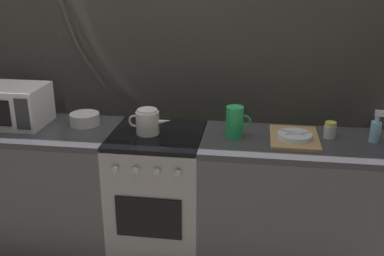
{
  "coord_description": "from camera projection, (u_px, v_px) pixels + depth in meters",
  "views": [
    {
      "loc": [
        0.62,
        -2.7,
        1.96
      ],
      "look_at": [
        0.23,
        0.0,
        0.95
      ],
      "focal_mm": 42.5,
      "sensor_mm": 36.0,
      "label": 1
    }
  ],
  "objects": [
    {
      "name": "microwave",
      "position": [
        12.0,
        105.0,
        3.08
      ],
      "size": [
        0.46,
        0.35,
        0.27
      ],
      "color": "white",
      "rests_on": "counter_left"
    },
    {
      "name": "back_wall",
      "position": [
        166.0,
        77.0,
        3.15
      ],
      "size": [
        3.6,
        0.05,
        2.4
      ],
      "color": "#B2AD9E",
      "rests_on": "ground_plane"
    },
    {
      "name": "dish_pile",
      "position": [
        294.0,
        137.0,
        2.85
      ],
      "size": [
        0.3,
        0.4,
        0.06
      ],
      "color": "tan",
      "rests_on": "counter_right"
    },
    {
      "name": "ground_plane",
      "position": [
        160.0,
        250.0,
        3.27
      ],
      "size": [
        8.0,
        8.0,
        0.0
      ],
      "primitive_type": "plane",
      "color": "#6B6054"
    },
    {
      "name": "mixing_bowl",
      "position": [
        85.0,
        119.0,
        3.1
      ],
      "size": [
        0.2,
        0.2,
        0.08
      ],
      "primitive_type": "cylinder",
      "color": "silver",
      "rests_on": "counter_left"
    },
    {
      "name": "counter_left",
      "position": [
        35.0,
        186.0,
        3.23
      ],
      "size": [
        1.2,
        0.6,
        0.9
      ],
      "color": "#515459",
      "rests_on": "ground_plane"
    },
    {
      "name": "pitcher",
      "position": [
        235.0,
        122.0,
        2.87
      ],
      "size": [
        0.16,
        0.11,
        0.2
      ],
      "color": "green",
      "rests_on": "counter_right"
    },
    {
      "name": "counter_right",
      "position": [
        292.0,
        204.0,
        2.99
      ],
      "size": [
        1.2,
        0.6,
        0.9
      ],
      "color": "#515459",
      "rests_on": "ground_plane"
    },
    {
      "name": "spray_bottle",
      "position": [
        376.0,
        130.0,
        2.8
      ],
      "size": [
        0.08,
        0.06,
        0.2
      ],
      "color": "#8CCCE5",
      "rests_on": "counter_right"
    },
    {
      "name": "kettle",
      "position": [
        148.0,
        122.0,
        2.93
      ],
      "size": [
        0.28,
        0.15,
        0.17
      ],
      "color": "white",
      "rests_on": "stove_unit"
    },
    {
      "name": "stove_unit",
      "position": [
        159.0,
        195.0,
        3.11
      ],
      "size": [
        0.6,
        0.63,
        0.9
      ],
      "color": "#9E9EA3",
      "rests_on": "ground_plane"
    },
    {
      "name": "spice_jar",
      "position": [
        330.0,
        130.0,
        2.87
      ],
      "size": [
        0.08,
        0.08,
        0.1
      ],
      "color": "silver",
      "rests_on": "counter_right"
    }
  ]
}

